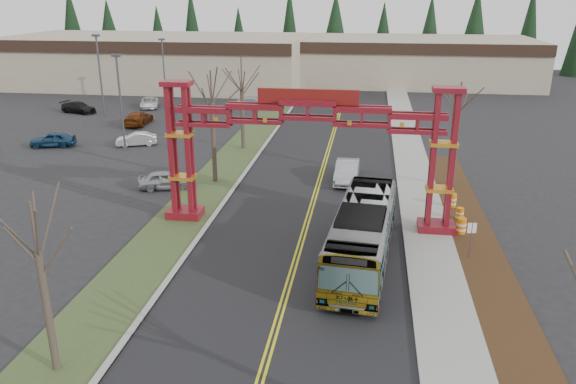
% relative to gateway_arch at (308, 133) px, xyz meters
% --- Properties ---
extents(road, '(12.00, 110.00, 0.02)m').
position_rel_gateway_arch_xyz_m(road, '(-0.00, 7.00, -5.97)').
color(road, black).
rests_on(road, ground).
extents(lane_line_left, '(0.12, 100.00, 0.01)m').
position_rel_gateway_arch_xyz_m(lane_line_left, '(-0.12, 7.00, -5.96)').
color(lane_line_left, gold).
rests_on(lane_line_left, road).
extents(lane_line_right, '(0.12, 100.00, 0.01)m').
position_rel_gateway_arch_xyz_m(lane_line_right, '(0.12, 7.00, -5.96)').
color(lane_line_right, gold).
rests_on(lane_line_right, road).
extents(curb_right, '(0.30, 110.00, 0.15)m').
position_rel_gateway_arch_xyz_m(curb_right, '(6.15, 7.00, -5.91)').
color(curb_right, '#9C9C97').
rests_on(curb_right, ground).
extents(sidewalk_right, '(2.60, 110.00, 0.14)m').
position_rel_gateway_arch_xyz_m(sidewalk_right, '(7.60, 7.00, -5.91)').
color(sidewalk_right, gray).
rests_on(sidewalk_right, ground).
extents(landscape_strip, '(2.60, 50.00, 0.12)m').
position_rel_gateway_arch_xyz_m(landscape_strip, '(10.20, -8.00, -5.92)').
color(landscape_strip, '#321D10').
rests_on(landscape_strip, ground).
extents(grass_median, '(4.00, 110.00, 0.08)m').
position_rel_gateway_arch_xyz_m(grass_median, '(-8.00, 7.00, -5.94)').
color(grass_median, '#344A25').
rests_on(grass_median, ground).
extents(curb_left, '(0.30, 110.00, 0.15)m').
position_rel_gateway_arch_xyz_m(curb_left, '(-6.15, 7.00, -5.91)').
color(curb_left, '#9C9C97').
rests_on(curb_left, ground).
extents(gateway_arch, '(18.20, 1.60, 8.90)m').
position_rel_gateway_arch_xyz_m(gateway_arch, '(0.00, 0.00, 0.00)').
color(gateway_arch, '#5A0B16').
rests_on(gateway_arch, ground).
extents(retail_building_west, '(46.00, 22.30, 7.50)m').
position_rel_gateway_arch_xyz_m(retail_building_west, '(-30.00, 53.96, -2.22)').
color(retail_building_west, tan).
rests_on(retail_building_west, ground).
extents(retail_building_east, '(38.00, 20.30, 7.00)m').
position_rel_gateway_arch_xyz_m(retail_building_east, '(10.00, 61.95, -2.47)').
color(retail_building_east, tan).
rests_on(retail_building_east, ground).
extents(conifer_treeline, '(116.10, 5.60, 13.00)m').
position_rel_gateway_arch_xyz_m(conifer_treeline, '(0.25, 74.00, 0.50)').
color(conifer_treeline, black).
rests_on(conifer_treeline, ground).
extents(transit_bus, '(3.88, 12.15, 3.33)m').
position_rel_gateway_arch_xyz_m(transit_bus, '(3.56, -4.80, -4.32)').
color(transit_bus, '#AAACB2').
rests_on(transit_bus, ground).
extents(silver_sedan, '(1.87, 5.02, 1.64)m').
position_rel_gateway_arch_xyz_m(silver_sedan, '(2.12, 8.97, -5.16)').
color(silver_sedan, '#A5A8AD').
rests_on(silver_sedan, ground).
extents(parked_car_near_a, '(4.41, 2.69, 1.40)m').
position_rel_gateway_arch_xyz_m(parked_car_near_a, '(-11.19, 5.33, -5.28)').
color(parked_car_near_a, '#A2A5A9').
rests_on(parked_car_near_a, ground).
extents(parked_car_near_b, '(4.03, 2.65, 1.25)m').
position_rel_gateway_arch_xyz_m(parked_car_near_b, '(-18.42, 17.00, -5.36)').
color(parked_car_near_b, white).
rests_on(parked_car_near_b, ground).
extents(parked_car_mid_a, '(2.38, 5.23, 1.49)m').
position_rel_gateway_arch_xyz_m(parked_car_mid_a, '(-21.76, 25.57, -5.24)').
color(parked_car_mid_a, '#6D310F').
rests_on(parked_car_mid_a, ground).
extents(parked_car_mid_b, '(4.44, 2.62, 1.42)m').
position_rel_gateway_arch_xyz_m(parked_car_mid_b, '(-26.13, 15.42, -5.27)').
color(parked_car_mid_b, navy).
rests_on(parked_car_mid_b, ground).
extents(parked_car_far_a, '(4.38, 1.83, 1.41)m').
position_rel_gateway_arch_xyz_m(parked_car_far_a, '(-11.00, 36.56, -5.28)').
color(parked_car_far_a, gray).
rests_on(parked_car_far_a, ground).
extents(parked_car_far_b, '(3.43, 5.04, 1.28)m').
position_rel_gateway_arch_xyz_m(parked_car_far_b, '(-24.26, 35.14, -5.34)').
color(parked_car_far_b, white).
rests_on(parked_car_far_b, ground).
extents(parked_car_far_c, '(4.91, 3.10, 1.33)m').
position_rel_gateway_arch_xyz_m(parked_car_far_c, '(-31.58, 30.75, -5.32)').
color(parked_car_far_c, black).
rests_on(parked_car_far_c, ground).
extents(bare_tree_median_near, '(3.01, 3.01, 7.04)m').
position_rel_gateway_arch_xyz_m(bare_tree_median_near, '(-8.00, -15.91, -0.96)').
color(bare_tree_median_near, '#382D26').
rests_on(bare_tree_median_near, ground).
extents(bare_tree_median_mid, '(3.50, 3.50, 8.58)m').
position_rel_gateway_arch_xyz_m(bare_tree_median_mid, '(-8.00, 7.39, 0.24)').
color(bare_tree_median_mid, '#382D26').
rests_on(bare_tree_median_mid, ground).
extents(bare_tree_median_far, '(3.48, 3.48, 8.44)m').
position_rel_gateway_arch_xyz_m(bare_tree_median_far, '(-8.00, 17.37, 0.13)').
color(bare_tree_median_far, '#382D26').
rests_on(bare_tree_median_far, ground).
extents(bare_tree_right_far, '(3.19, 3.19, 7.94)m').
position_rel_gateway_arch_xyz_m(bare_tree_right_far, '(10.00, 8.67, -0.19)').
color(bare_tree_right_far, '#382D26').
rests_on(bare_tree_right_far, ground).
extents(light_pole_near, '(0.76, 0.38, 8.78)m').
position_rel_gateway_arch_xyz_m(light_pole_near, '(-18.77, 15.16, -0.90)').
color(light_pole_near, '#3F3F44').
rests_on(light_pole_near, ground).
extents(light_pole_mid, '(0.82, 0.41, 9.44)m').
position_rel_gateway_arch_xyz_m(light_pole_mid, '(-27.50, 29.17, -0.52)').
color(light_pole_mid, '#3F3F44').
rests_on(light_pole_mid, ground).
extents(light_pole_far, '(0.74, 0.37, 8.52)m').
position_rel_gateway_arch_xyz_m(light_pole_far, '(-22.36, 36.12, -1.06)').
color(light_pole_far, '#3F3F44').
rests_on(light_pole_far, ground).
extents(street_sign, '(0.49, 0.11, 2.16)m').
position_rel_gateway_arch_xyz_m(street_sign, '(9.44, -3.58, -4.43)').
color(street_sign, '#3F3F44').
rests_on(street_sign, ground).
extents(barrel_south, '(0.59, 0.59, 1.09)m').
position_rel_gateway_arch_xyz_m(barrel_south, '(9.47, -0.25, -5.44)').
color(barrel_south, orange).
rests_on(barrel_south, ground).
extents(barrel_mid, '(0.50, 0.50, 0.92)m').
position_rel_gateway_arch_xyz_m(barrel_mid, '(9.69, 1.94, -5.52)').
color(barrel_mid, orange).
rests_on(barrel_mid, ground).
extents(barrel_north, '(0.58, 0.58, 1.07)m').
position_rel_gateway_arch_xyz_m(barrel_north, '(9.49, 4.23, -5.45)').
color(barrel_north, orange).
rests_on(barrel_north, ground).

